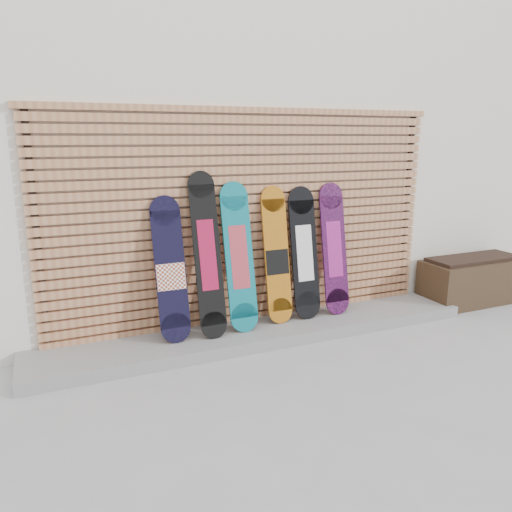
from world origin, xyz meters
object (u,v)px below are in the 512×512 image
(snowboard_2, at_px, (239,257))
(snowboard_0, at_px, (170,270))
(snowboard_5, at_px, (334,249))
(planter_box, at_px, (472,280))
(snowboard_3, at_px, (277,256))
(snowboard_4, at_px, (304,253))
(snowboard_1, at_px, (207,255))

(snowboard_2, bearing_deg, snowboard_0, 179.83)
(snowboard_0, xyz_separation_m, snowboard_2, (0.69, -0.00, 0.06))
(snowboard_0, distance_m, snowboard_5, 1.82)
(planter_box, height_order, snowboard_0, snowboard_0)
(snowboard_3, bearing_deg, planter_box, -2.97)
(snowboard_0, xyz_separation_m, snowboard_4, (1.45, 0.03, 0.02))
(snowboard_2, distance_m, snowboard_4, 0.76)
(snowboard_0, relative_size, snowboard_2, 0.93)
(snowboard_1, distance_m, snowboard_5, 1.46)
(snowboard_1, bearing_deg, planter_box, -1.42)
(snowboard_5, bearing_deg, snowboard_0, -179.08)
(snowboard_3, relative_size, snowboard_5, 0.99)
(snowboard_2, height_order, snowboard_5, snowboard_2)
(snowboard_1, xyz_separation_m, snowboard_3, (0.76, 0.05, -0.10))
(snowboard_1, distance_m, snowboard_4, 1.09)
(snowboard_1, height_order, snowboard_4, snowboard_1)
(snowboard_3, bearing_deg, snowboard_1, -176.09)
(snowboard_1, distance_m, snowboard_3, 0.77)
(snowboard_0, height_order, snowboard_4, snowboard_4)
(snowboard_2, xyz_separation_m, snowboard_3, (0.43, 0.03, -0.04))
(snowboard_0, distance_m, snowboard_1, 0.38)
(snowboard_5, bearing_deg, snowboard_4, 179.30)
(planter_box, bearing_deg, snowboard_0, 178.42)
(snowboard_0, bearing_deg, snowboard_3, 1.67)
(snowboard_2, distance_m, snowboard_3, 0.43)
(snowboard_1, relative_size, snowboard_2, 1.08)
(snowboard_2, distance_m, snowboard_5, 1.12)
(planter_box, xyz_separation_m, snowboard_2, (-3.05, 0.10, 0.57))
(planter_box, bearing_deg, snowboard_4, 176.59)
(snowboard_3, height_order, snowboard_4, snowboard_3)
(snowboard_3, distance_m, snowboard_5, 0.69)
(snowboard_2, height_order, snowboard_4, snowboard_2)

